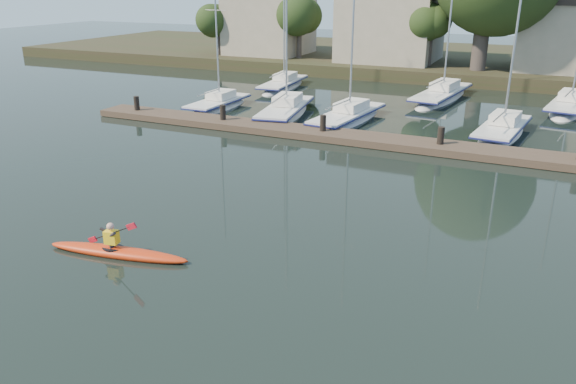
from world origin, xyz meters
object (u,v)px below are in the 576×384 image
at_px(kayak, 117,250).
at_px(sailboat_1, 286,118).
at_px(sailboat_5, 283,90).
at_px(dock, 379,140).
at_px(sailboat_0, 218,111).
at_px(sailboat_2, 347,124).
at_px(sailboat_6, 441,102).
at_px(sailboat_7, 568,114).
at_px(sailboat_3, 501,138).

height_order(kayak, sailboat_1, sailboat_1).
height_order(sailboat_1, sailboat_5, sailboat_1).
relative_size(dock, sailboat_0, 3.24).
xyz_separation_m(kayak, sailboat_2, (0.65, 19.04, -0.35)).
bearing_deg(dock, sailboat_6, 86.82).
distance_m(kayak, sailboat_1, 19.27).
distance_m(dock, sailboat_2, 5.01).
height_order(dock, sailboat_1, sailboat_1).
xyz_separation_m(sailboat_1, sailboat_5, (-4.13, 8.45, 0.02)).
xyz_separation_m(sailboat_2, sailboat_7, (11.73, 8.58, -0.02)).
distance_m(sailboat_1, sailboat_6, 11.87).
bearing_deg(sailboat_3, sailboat_6, 125.66).
height_order(sailboat_6, sailboat_7, sailboat_6).
bearing_deg(sailboat_2, sailboat_0, -173.55).
bearing_deg(sailboat_1, kayak, -89.86).
xyz_separation_m(sailboat_1, sailboat_3, (12.39, 0.54, 0.01)).
bearing_deg(sailboat_0, sailboat_6, 36.21).
bearing_deg(sailboat_5, sailboat_3, -30.29).
height_order(kayak, sailboat_3, sailboat_3).
bearing_deg(sailboat_2, sailboat_1, -172.76).
relative_size(kayak, sailboat_1, 0.34).
bearing_deg(sailboat_2, sailboat_7, 42.60).
relative_size(sailboat_0, sailboat_2, 0.76).
relative_size(sailboat_3, sailboat_7, 0.94).
height_order(sailboat_1, sailboat_7, sailboat_1).
xyz_separation_m(sailboat_2, sailboat_6, (3.73, 8.99, -0.01)).
bearing_deg(sailboat_0, sailboat_1, -0.18).
distance_m(sailboat_0, sailboat_1, 4.80).
relative_size(dock, sailboat_7, 2.65).
height_order(dock, sailboat_0, sailboat_0).
bearing_deg(sailboat_7, sailboat_1, -142.26).
distance_m(sailboat_1, sailboat_5, 9.40).
xyz_separation_m(sailboat_0, sailboat_2, (8.75, 0.00, -0.00)).
xyz_separation_m(dock, sailboat_6, (0.72, 12.97, -0.39)).
height_order(dock, sailboat_7, sailboat_7).
bearing_deg(dock, sailboat_0, 161.29).
distance_m(sailboat_2, sailboat_7, 14.53).
height_order(sailboat_0, sailboat_5, sailboat_5).
relative_size(sailboat_2, sailboat_7, 1.08).
distance_m(sailboat_2, sailboat_5, 11.65).
xyz_separation_m(sailboat_0, sailboat_7, (20.48, 8.58, -0.02)).
height_order(kayak, sailboat_5, sailboat_5).
distance_m(dock, sailboat_3, 7.04).
height_order(sailboat_5, sailboat_7, sailboat_5).
bearing_deg(sailboat_3, sailboat_7, 74.56).
xyz_separation_m(kayak, sailboat_3, (9.09, 19.52, -0.35)).
relative_size(sailboat_5, sailboat_6, 0.84).
height_order(sailboat_1, sailboat_2, sailboat_2).
xyz_separation_m(kayak, sailboat_6, (4.38, 28.02, -0.36)).
height_order(dock, sailboat_5, sailboat_5).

